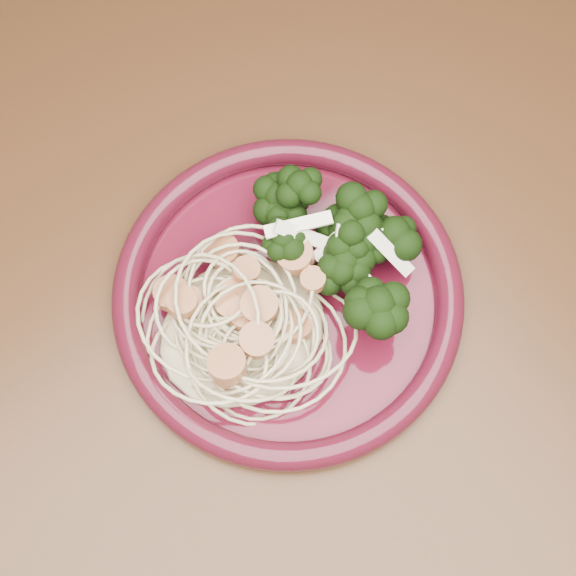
% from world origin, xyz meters
% --- Properties ---
extents(dining_table, '(1.20, 0.80, 0.75)m').
position_xyz_m(dining_table, '(0.00, 0.00, 0.65)').
color(dining_table, '#472814').
rests_on(dining_table, ground).
extents(dinner_plate, '(0.25, 0.25, 0.02)m').
position_xyz_m(dinner_plate, '(0.11, 0.01, 0.76)').
color(dinner_plate, '#490B1A').
rests_on(dinner_plate, dining_table).
extents(spaghetti_pile, '(0.12, 0.11, 0.03)m').
position_xyz_m(spaghetti_pile, '(0.07, 0.00, 0.77)').
color(spaghetti_pile, beige).
rests_on(spaghetti_pile, dinner_plate).
extents(scallop_cluster, '(0.12, 0.12, 0.04)m').
position_xyz_m(scallop_cluster, '(0.07, 0.00, 0.80)').
color(scallop_cluster, '#BB7A4D').
rests_on(scallop_cluster, spaghetti_pile).
extents(broccoli_pile, '(0.09, 0.13, 0.04)m').
position_xyz_m(broccoli_pile, '(0.15, 0.01, 0.78)').
color(broccoli_pile, black).
rests_on(broccoli_pile, dinner_plate).
extents(onion_garnish, '(0.06, 0.09, 0.05)m').
position_xyz_m(onion_garnish, '(0.15, 0.01, 0.81)').
color(onion_garnish, white).
rests_on(onion_garnish, broccoli_pile).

